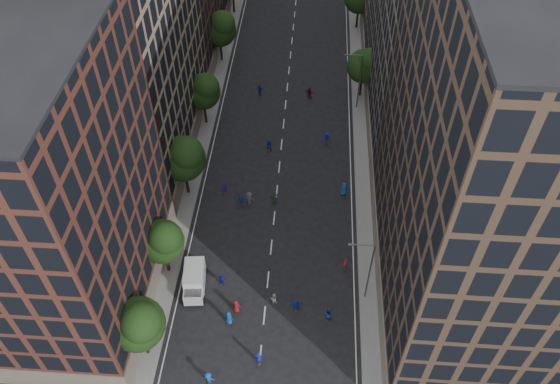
# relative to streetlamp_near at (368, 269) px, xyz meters

# --- Properties ---
(ground) EXTENTS (240.00, 240.00, 0.00)m
(ground) POSITION_rel_streetlamp_near_xyz_m (-10.37, 28.00, -5.17)
(ground) COLOR black
(ground) RESTS_ON ground
(sidewalk_left) EXTENTS (4.00, 105.00, 0.15)m
(sidewalk_left) POSITION_rel_streetlamp_near_xyz_m (-22.37, 35.50, -5.09)
(sidewalk_left) COLOR slate
(sidewalk_left) RESTS_ON ground
(sidewalk_right) EXTENTS (4.00, 105.00, 0.15)m
(sidewalk_right) POSITION_rel_streetlamp_near_xyz_m (1.63, 35.50, -5.09)
(sidewalk_right) COLOR slate
(sidewalk_right) RESTS_ON ground
(bldg_left_a) EXTENTS (14.00, 22.00, 30.00)m
(bldg_left_a) POSITION_rel_streetlamp_near_xyz_m (-29.37, -1.00, 9.83)
(bldg_left_a) COLOR #51281E
(bldg_left_a) RESTS_ON ground
(bldg_left_b) EXTENTS (14.00, 26.00, 34.00)m
(bldg_left_b) POSITION_rel_streetlamp_near_xyz_m (-29.37, 23.00, 11.83)
(bldg_left_b) COLOR #947D61
(bldg_left_b) RESTS_ON ground
(bldg_right_a) EXTENTS (14.00, 30.00, 36.00)m
(bldg_right_a) POSITION_rel_streetlamp_near_xyz_m (8.63, 3.00, 12.83)
(bldg_right_a) COLOR #473426
(bldg_right_a) RESTS_ON ground
(bldg_right_b) EXTENTS (14.00, 28.00, 33.00)m
(bldg_right_b) POSITION_rel_streetlamp_near_xyz_m (8.63, 32.00, 11.33)
(bldg_right_b) COLOR #5F574E
(bldg_right_b) RESTS_ON ground
(tree_left_0) EXTENTS (5.20, 5.20, 8.83)m
(tree_left_0) POSITION_rel_streetlamp_near_xyz_m (-21.38, -8.15, 0.79)
(tree_left_0) COLOR black
(tree_left_0) RESTS_ON ground
(tree_left_1) EXTENTS (4.80, 4.80, 8.21)m
(tree_left_1) POSITION_rel_streetlamp_near_xyz_m (-21.39, 1.86, 0.38)
(tree_left_1) COLOR black
(tree_left_1) RESTS_ON ground
(tree_left_2) EXTENTS (5.60, 5.60, 9.45)m
(tree_left_2) POSITION_rel_streetlamp_near_xyz_m (-21.36, 13.83, 1.19)
(tree_left_2) COLOR black
(tree_left_2) RESTS_ON ground
(tree_left_3) EXTENTS (5.00, 5.00, 8.58)m
(tree_left_3) POSITION_rel_streetlamp_near_xyz_m (-21.38, 27.85, 0.65)
(tree_left_3) COLOR black
(tree_left_3) RESTS_ON ground
(tree_left_4) EXTENTS (5.40, 5.40, 9.08)m
(tree_left_4) POSITION_rel_streetlamp_near_xyz_m (-21.37, 43.84, 0.93)
(tree_left_4) COLOR black
(tree_left_4) RESTS_ON ground
(tree_right_a) EXTENTS (5.00, 5.00, 8.39)m
(tree_right_a) POSITION_rel_streetlamp_near_xyz_m (1.02, 35.85, 0.46)
(tree_right_a) COLOR black
(tree_right_a) RESTS_ON ground
(streetlamp_near) EXTENTS (2.64, 0.22, 9.06)m
(streetlamp_near) POSITION_rel_streetlamp_near_xyz_m (0.00, 0.00, 0.00)
(streetlamp_near) COLOR #595B60
(streetlamp_near) RESTS_ON ground
(streetlamp_far) EXTENTS (2.64, 0.22, 9.06)m
(streetlamp_far) POSITION_rel_streetlamp_near_xyz_m (0.00, 33.00, 0.00)
(streetlamp_far) COLOR #595B60
(streetlamp_far) RESTS_ON ground
(cargo_van) EXTENTS (2.76, 5.04, 2.58)m
(cargo_van) POSITION_rel_streetlamp_near_xyz_m (-18.18, -0.07, -3.81)
(cargo_van) COLOR silver
(cargo_van) RESTS_ON ground
(skater_0) EXTENTS (1.07, 0.91, 1.87)m
(skater_0) POSITION_rel_streetlamp_near_xyz_m (-13.90, -4.11, -4.24)
(skater_0) COLOR #144CA8
(skater_0) RESTS_ON ground
(skater_1) EXTENTS (0.74, 0.53, 1.90)m
(skater_1) POSITION_rel_streetlamp_near_xyz_m (-10.42, -8.31, -4.22)
(skater_1) COLOR #1620B7
(skater_1) RESTS_ON ground
(skater_2) EXTENTS (0.96, 0.82, 1.73)m
(skater_2) POSITION_rel_streetlamp_near_xyz_m (-3.72, -2.92, -4.30)
(skater_2) COLOR #143DA4
(skater_2) RESTS_ON ground
(skater_3) EXTENTS (1.18, 0.79, 1.70)m
(skater_3) POSITION_rel_streetlamp_near_xyz_m (-14.96, -10.61, -4.32)
(skater_3) COLOR #1553B2
(skater_3) RESTS_ON ground
(skater_4) EXTENTS (1.04, 0.62, 1.66)m
(skater_4) POSITION_rel_streetlamp_near_xyz_m (-15.33, 0.57, -4.34)
(skater_4) COLOR #1516AD
(skater_4) RESTS_ON ground
(skater_5) EXTENTS (1.57, 0.68, 1.64)m
(skater_5) POSITION_rel_streetlamp_near_xyz_m (-7.11, -2.04, -4.35)
(skater_5) COLOR #1736BB
(skater_5) RESTS_ON ground
(skater_6) EXTENTS (0.99, 0.75, 1.84)m
(skater_6) POSITION_rel_streetlamp_near_xyz_m (-13.32, -2.70, -4.25)
(skater_6) COLOR maroon
(skater_6) RESTS_ON ground
(skater_7) EXTENTS (0.61, 0.46, 1.49)m
(skater_7) POSITION_rel_streetlamp_near_xyz_m (-1.87, 3.72, -4.42)
(skater_7) COLOR #A01A3A
(skater_7) RESTS_ON ground
(skater_8) EXTENTS (0.77, 0.60, 1.57)m
(skater_8) POSITION_rel_streetlamp_near_xyz_m (-9.47, -1.43, -4.38)
(skater_8) COLOR silver
(skater_8) RESTS_ON ground
(skater_9) EXTENTS (1.33, 0.86, 1.95)m
(skater_9) POSITION_rel_streetlamp_near_xyz_m (-13.60, 12.60, -4.20)
(skater_9) COLOR #46464B
(skater_9) RESTS_ON ground
(skater_10) EXTENTS (1.22, 0.83, 1.92)m
(skater_10) POSITION_rel_streetlamp_near_xyz_m (-10.51, 13.02, -4.21)
(skater_10) COLOR #1E6634
(skater_10) RESTS_ON ground
(skater_11) EXTENTS (1.54, 0.89, 1.58)m
(skater_11) POSITION_rel_streetlamp_near_xyz_m (-14.62, 12.39, -4.38)
(skater_11) COLOR #134C9D
(skater_11) RESTS_ON ground
(skater_12) EXTENTS (1.03, 0.75, 1.95)m
(skater_12) POSITION_rel_streetlamp_near_xyz_m (-1.92, 15.01, -4.19)
(skater_12) COLOR #144CA7
(skater_12) RESTS_ON ground
(skater_13) EXTENTS (0.71, 0.59, 1.66)m
(skater_13) POSITION_rel_streetlamp_near_xyz_m (-16.99, 14.20, -4.34)
(skater_13) COLOR #15139F
(skater_13) RESTS_ON ground
(skater_14) EXTENTS (1.01, 0.89, 1.76)m
(skater_14) POSITION_rel_streetlamp_near_xyz_m (-12.00, 22.69, -4.29)
(skater_14) COLOR #13389C
(skater_14) RESTS_ON ground
(skater_15) EXTENTS (1.22, 0.81, 1.76)m
(skater_15) POSITION_rel_streetlamp_near_xyz_m (-4.23, 24.66, -4.29)
(skater_15) COLOR #1416A9
(skater_15) RESTS_ON ground
(skater_16) EXTENTS (1.18, 0.78, 1.87)m
(skater_16) POSITION_rel_streetlamp_near_xyz_m (-14.40, 34.99, -4.23)
(skater_16) COLOR #141EA4
(skater_16) RESTS_ON ground
(skater_17) EXTENTS (1.75, 1.14, 1.81)m
(skater_17) POSITION_rel_streetlamp_near_xyz_m (-6.87, 34.91, -4.26)
(skater_17) COLOR maroon
(skater_17) RESTS_ON ground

